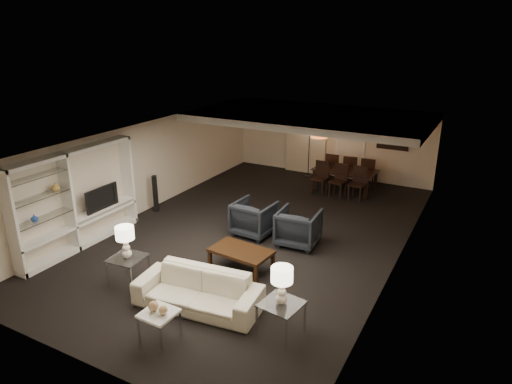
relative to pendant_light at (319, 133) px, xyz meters
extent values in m
plane|color=black|center=(-0.30, -3.50, -1.92)|extent=(11.00, 11.00, 0.00)
cube|color=silver|center=(-0.30, -3.50, 0.58)|extent=(7.00, 11.00, 0.02)
cube|color=beige|center=(-0.30, 2.00, -0.67)|extent=(7.00, 0.02, 2.50)
cube|color=beige|center=(-0.30, -9.00, -0.67)|extent=(7.00, 0.02, 2.50)
cube|color=beige|center=(-3.80, -3.50, -0.67)|extent=(0.02, 11.00, 2.50)
cube|color=beige|center=(3.20, -3.50, -0.67)|extent=(0.02, 11.00, 2.50)
cube|color=silver|center=(-0.30, 0.00, 0.48)|extent=(7.00, 4.00, 0.20)
cube|color=beige|center=(-1.20, 1.92, -0.72)|extent=(1.50, 0.12, 2.40)
cube|color=silver|center=(0.40, 1.97, -0.87)|extent=(0.90, 0.05, 2.10)
cube|color=#142D38|center=(1.80, 1.96, -0.37)|extent=(0.95, 0.04, 0.65)
cylinder|color=#D8591E|center=(0.00, 0.00, 0.00)|extent=(0.52, 0.52, 0.24)
imported|color=beige|center=(0.30, -6.90, -1.58)|extent=(2.45, 1.18, 0.69)
imported|color=black|center=(-0.30, -3.60, -1.48)|extent=(0.99, 1.02, 0.88)
imported|color=black|center=(0.90, -3.60, -1.48)|extent=(1.00, 1.03, 0.88)
sphere|color=tan|center=(0.20, -8.00, -1.29)|extent=(0.17, 0.17, 0.17)
sphere|color=tan|center=(0.40, -8.00, -1.30)|extent=(0.15, 0.15, 0.15)
imported|color=black|center=(-3.58, -5.48, -0.89)|extent=(0.98, 0.13, 0.57)
imported|color=#254CA2|center=(-3.61, -7.24, -0.78)|extent=(0.16, 0.16, 0.16)
imported|color=gold|center=(-3.61, -6.62, -0.27)|extent=(0.18, 0.18, 0.19)
cube|color=black|center=(-3.50, -3.55, -1.39)|extent=(0.15, 0.15, 1.06)
imported|color=black|center=(0.66, 0.67, -1.58)|extent=(1.99, 1.18, 0.68)
camera|label=1|loc=(4.71, -12.84, 3.00)|focal=32.00mm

